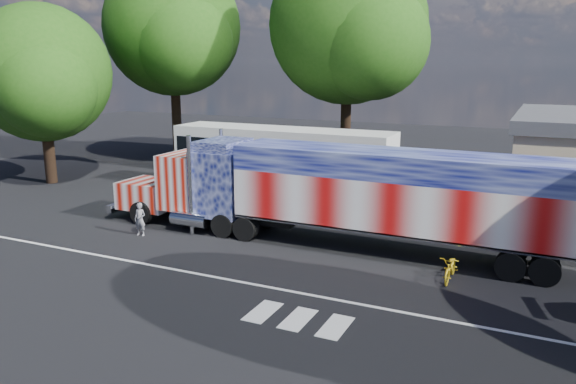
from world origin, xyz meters
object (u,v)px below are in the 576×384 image
at_px(semi_truck, 338,192).
at_px(tree_w_a, 42,74).
at_px(tree_nw_a, 174,28).
at_px(tree_n_mid, 350,26).
at_px(coach_bus, 282,160).
at_px(woman, 140,219).
at_px(bicycle, 451,268).

bearing_deg(semi_truck, tree_w_a, 169.27).
distance_m(tree_nw_a, tree_n_mid, 13.13).
bearing_deg(semi_truck, tree_n_mid, 107.82).
relative_size(coach_bus, woman, 8.85).
bearing_deg(tree_w_a, tree_nw_a, 73.35).
bearing_deg(woman, coach_bus, 71.37).
bearing_deg(bicycle, tree_w_a, 167.72).
distance_m(semi_truck, bicycle, 5.74).
height_order(tree_nw_a, tree_w_a, tree_nw_a).
relative_size(semi_truck, woman, 14.08).
bearing_deg(tree_n_mid, coach_bus, -100.50).
distance_m(bicycle, tree_w_a, 27.27).
bearing_deg(tree_nw_a, semi_truck, -37.23).
bearing_deg(bicycle, tree_n_mid, 120.77).
distance_m(woman, bicycle, 13.45).
xyz_separation_m(coach_bus, tree_w_a, (-14.54, -3.66, 4.86)).
bearing_deg(tree_nw_a, woman, -59.44).
bearing_deg(semi_truck, coach_bus, 129.43).
xyz_separation_m(tree_nw_a, tree_w_a, (-2.89, -9.66, -3.11)).
bearing_deg(tree_n_mid, tree_w_a, -144.98).
distance_m(semi_truck, tree_n_mid, 17.58).
relative_size(semi_truck, bicycle, 11.56).
relative_size(semi_truck, coach_bus, 1.59).
bearing_deg(tree_nw_a, tree_w_a, -106.65).
xyz_separation_m(coach_bus, tree_n_mid, (1.39, 7.51, 7.89)).
distance_m(woman, tree_w_a, 15.25).
distance_m(coach_bus, bicycle, 14.92).
height_order(woman, tree_nw_a, tree_nw_a).
relative_size(woman, tree_w_a, 0.13).
xyz_separation_m(woman, tree_n_mid, (3.53, 17.61, 9.13)).
xyz_separation_m(woman, tree_w_a, (-12.40, 6.44, 6.10)).
height_order(woman, tree_n_mid, tree_n_mid).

